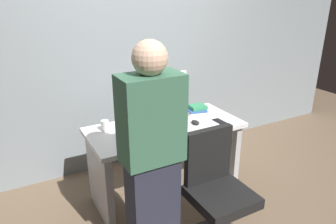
{
  "coord_description": "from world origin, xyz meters",
  "views": [
    {
      "loc": [
        -1.25,
        -2.34,
        1.89
      ],
      "look_at": [
        0.0,
        -0.05,
        0.89
      ],
      "focal_mm": 33.54,
      "sensor_mm": 36.0,
      "label": 1
    }
  ],
  "objects_px": {
    "mouse": "(195,122)",
    "cup_near_keyboard": "(124,133)",
    "person_at_desk": "(152,161)",
    "cell_phone": "(220,121)",
    "office_chair": "(217,196)",
    "book_stack": "(198,109)",
    "monitor": "(161,95)",
    "keyboard": "(167,130)",
    "cup_by_monitor": "(105,125)",
    "desk": "(165,148)"
  },
  "relations": [
    {
      "from": "mouse",
      "to": "cup_near_keyboard",
      "type": "bearing_deg",
      "value": 177.35
    },
    {
      "from": "cup_by_monitor",
      "to": "book_stack",
      "type": "height_order",
      "value": "cup_by_monitor"
    },
    {
      "from": "person_at_desk",
      "to": "keyboard",
      "type": "bearing_deg",
      "value": 53.62
    },
    {
      "from": "book_stack",
      "to": "keyboard",
      "type": "bearing_deg",
      "value": -154.09
    },
    {
      "from": "office_chair",
      "to": "cup_near_keyboard",
      "type": "height_order",
      "value": "office_chair"
    },
    {
      "from": "book_stack",
      "to": "mouse",
      "type": "bearing_deg",
      "value": -127.54
    },
    {
      "from": "office_chair",
      "to": "keyboard",
      "type": "height_order",
      "value": "office_chair"
    },
    {
      "from": "mouse",
      "to": "book_stack",
      "type": "xyz_separation_m",
      "value": [
        0.18,
        0.23,
        0.02
      ]
    },
    {
      "from": "cell_phone",
      "to": "desk",
      "type": "bearing_deg",
      "value": 159.69
    },
    {
      "from": "monitor",
      "to": "mouse",
      "type": "distance_m",
      "value": 0.41
    },
    {
      "from": "desk",
      "to": "cup_near_keyboard",
      "type": "height_order",
      "value": "cup_near_keyboard"
    },
    {
      "from": "book_stack",
      "to": "cell_phone",
      "type": "relative_size",
      "value": 1.65
    },
    {
      "from": "desk",
      "to": "cell_phone",
      "type": "height_order",
      "value": "cell_phone"
    },
    {
      "from": "desk",
      "to": "office_chair",
      "type": "relative_size",
      "value": 1.51
    },
    {
      "from": "mouse",
      "to": "cup_near_keyboard",
      "type": "distance_m",
      "value": 0.69
    },
    {
      "from": "monitor",
      "to": "cup_by_monitor",
      "type": "distance_m",
      "value": 0.58
    },
    {
      "from": "office_chair",
      "to": "cup_near_keyboard",
      "type": "distance_m",
      "value": 0.9
    },
    {
      "from": "desk",
      "to": "cup_by_monitor",
      "type": "height_order",
      "value": "cup_by_monitor"
    },
    {
      "from": "person_at_desk",
      "to": "mouse",
      "type": "height_order",
      "value": "person_at_desk"
    },
    {
      "from": "cup_by_monitor",
      "to": "cup_near_keyboard",
      "type": "bearing_deg",
      "value": -67.71
    },
    {
      "from": "keyboard",
      "to": "person_at_desk",
      "type": "bearing_deg",
      "value": -127.88
    },
    {
      "from": "person_at_desk",
      "to": "cell_phone",
      "type": "bearing_deg",
      "value": 28.03
    },
    {
      "from": "person_at_desk",
      "to": "book_stack",
      "type": "distance_m",
      "value": 1.22
    },
    {
      "from": "keyboard",
      "to": "cup_by_monitor",
      "type": "distance_m",
      "value": 0.55
    },
    {
      "from": "keyboard",
      "to": "cup_near_keyboard",
      "type": "xyz_separation_m",
      "value": [
        -0.39,
        0.03,
        0.04
      ]
    },
    {
      "from": "desk",
      "to": "cup_near_keyboard",
      "type": "bearing_deg",
      "value": -170.47
    },
    {
      "from": "office_chair",
      "to": "cell_phone",
      "type": "relative_size",
      "value": 6.53
    },
    {
      "from": "keyboard",
      "to": "book_stack",
      "type": "height_order",
      "value": "book_stack"
    },
    {
      "from": "cup_near_keyboard",
      "to": "keyboard",
      "type": "bearing_deg",
      "value": -5.08
    },
    {
      "from": "monitor",
      "to": "office_chair",
      "type": "bearing_deg",
      "value": -88.88
    },
    {
      "from": "office_chair",
      "to": "book_stack",
      "type": "height_order",
      "value": "office_chair"
    },
    {
      "from": "keyboard",
      "to": "book_stack",
      "type": "xyz_separation_m",
      "value": [
        0.48,
        0.23,
        0.03
      ]
    },
    {
      "from": "keyboard",
      "to": "cell_phone",
      "type": "distance_m",
      "value": 0.54
    },
    {
      "from": "mouse",
      "to": "cup_by_monitor",
      "type": "distance_m",
      "value": 0.83
    },
    {
      "from": "cup_by_monitor",
      "to": "office_chair",
      "type": "bearing_deg",
      "value": -58.38
    },
    {
      "from": "monitor",
      "to": "keyboard",
      "type": "xyz_separation_m",
      "value": [
        -0.06,
        -0.23,
        -0.25
      ]
    },
    {
      "from": "keyboard",
      "to": "mouse",
      "type": "height_order",
      "value": "mouse"
    },
    {
      "from": "mouse",
      "to": "cup_near_keyboard",
      "type": "relative_size",
      "value": 1.08
    },
    {
      "from": "cup_near_keyboard",
      "to": "book_stack",
      "type": "xyz_separation_m",
      "value": [
        0.87,
        0.2,
        -0.01
      ]
    },
    {
      "from": "person_at_desk",
      "to": "monitor",
      "type": "relative_size",
      "value": 3.03
    },
    {
      "from": "cup_near_keyboard",
      "to": "office_chair",
      "type": "bearing_deg",
      "value": -55.6
    },
    {
      "from": "monitor",
      "to": "cup_near_keyboard",
      "type": "distance_m",
      "value": 0.53
    },
    {
      "from": "monitor",
      "to": "keyboard",
      "type": "distance_m",
      "value": 0.34
    },
    {
      "from": "keyboard",
      "to": "cell_phone",
      "type": "height_order",
      "value": "keyboard"
    },
    {
      "from": "desk",
      "to": "monitor",
      "type": "relative_size",
      "value": 2.63
    },
    {
      "from": "person_at_desk",
      "to": "book_stack",
      "type": "xyz_separation_m",
      "value": [
        0.91,
        0.81,
        -0.06
      ]
    },
    {
      "from": "keyboard",
      "to": "cup_by_monitor",
      "type": "height_order",
      "value": "cup_by_monitor"
    },
    {
      "from": "monitor",
      "to": "book_stack",
      "type": "relative_size",
      "value": 2.28
    },
    {
      "from": "cup_by_monitor",
      "to": "keyboard",
      "type": "bearing_deg",
      "value": -28.74
    },
    {
      "from": "office_chair",
      "to": "mouse",
      "type": "xyz_separation_m",
      "value": [
        0.22,
        0.65,
        0.33
      ]
    }
  ]
}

